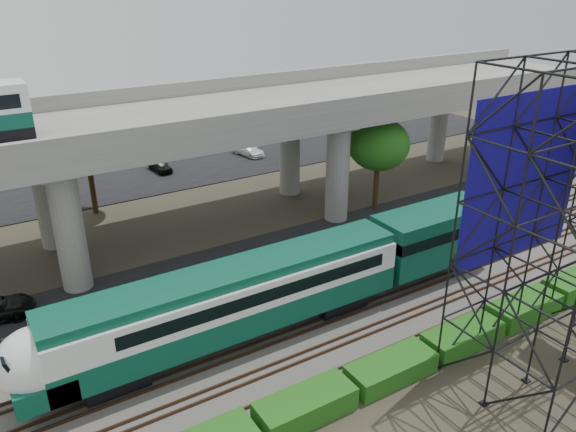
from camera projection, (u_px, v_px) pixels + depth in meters
ground at (323, 339)px, 30.40m from camera, size 140.00×140.00×0.00m
ballast_bed at (303, 319)px, 31.91m from camera, size 90.00×12.00×0.20m
service_road at (235, 260)px, 38.55m from camera, size 90.00×5.00×0.08m
parking_lot at (130, 167)px, 56.85m from camera, size 90.00×18.00×0.08m
harbor_water at (79, 121)px, 73.98m from camera, size 140.00×40.00×0.03m
rail_tracks at (303, 317)px, 31.84m from camera, size 90.00×9.52×0.16m
commuter_train at (270, 287)px, 29.78m from camera, size 29.30×3.06×4.30m
overpass at (180, 129)px, 38.96m from camera, size 80.00×12.00×12.40m
scaffold_tower at (576, 235)px, 25.00m from camera, size 9.36×6.36×15.00m
hedge_strip at (391, 368)px, 27.31m from camera, size 34.60×1.80×1.20m
trees at (134, 173)px, 38.49m from camera, size 40.94×16.94×7.69m
parked_cars at (145, 158)px, 57.30m from camera, size 39.82×9.65×1.29m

